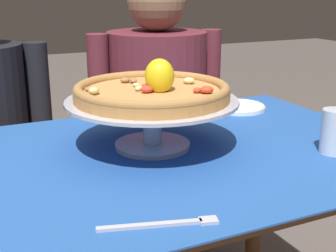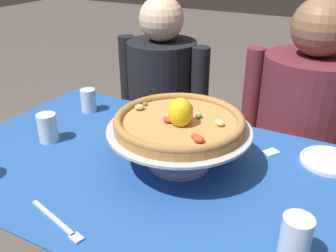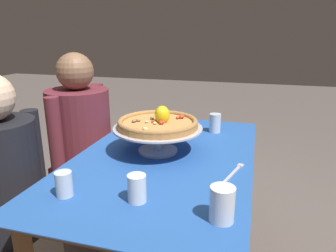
# 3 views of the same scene
# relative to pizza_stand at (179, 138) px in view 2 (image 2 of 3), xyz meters

# --- Properties ---
(dining_table) EXTENTS (1.33, 0.81, 0.73)m
(dining_table) POSITION_rel_pizza_stand_xyz_m (-0.05, -0.05, -0.20)
(dining_table) COLOR brown
(dining_table) RESTS_ON ground
(pizza_stand) EXTENTS (0.43, 0.43, 0.13)m
(pizza_stand) POSITION_rel_pizza_stand_xyz_m (0.00, 0.00, 0.00)
(pizza_stand) COLOR #B7B7C1
(pizza_stand) RESTS_ON dining_table
(pizza) EXTENTS (0.38, 0.38, 0.10)m
(pizza) POSITION_rel_pizza_stand_xyz_m (0.00, -0.00, 0.06)
(pizza) COLOR #BC8447
(pizza) RESTS_ON pizza_stand
(water_glass_front_right) EXTENTS (0.07, 0.07, 0.11)m
(water_glass_front_right) POSITION_rel_pizza_stand_xyz_m (0.38, -0.23, -0.04)
(water_glass_front_right) COLOR silver
(water_glass_front_right) RESTS_ON dining_table
(water_glass_back_left) EXTENTS (0.06, 0.06, 0.09)m
(water_glass_back_left) POSITION_rel_pizza_stand_xyz_m (-0.50, 0.19, -0.05)
(water_glass_back_left) COLOR silver
(water_glass_back_left) RESTS_ON dining_table
(water_glass_side_left) EXTENTS (0.07, 0.07, 0.10)m
(water_glass_side_left) POSITION_rel_pizza_stand_xyz_m (-0.46, -0.07, -0.05)
(water_glass_side_left) COLOR white
(water_glass_side_left) RESTS_ON dining_table
(side_plate) EXTENTS (0.17, 0.17, 0.02)m
(side_plate) POSITION_rel_pizza_stand_xyz_m (0.41, 0.22, -0.08)
(side_plate) COLOR white
(side_plate) RESTS_ON dining_table
(dinner_fork) EXTENTS (0.21, 0.07, 0.01)m
(dinner_fork) POSITION_rel_pizza_stand_xyz_m (-0.14, -0.38, -0.09)
(dinner_fork) COLOR #B7B7C1
(dinner_fork) RESTS_ON dining_table
(sugar_packet) EXTENTS (0.06, 0.06, 0.00)m
(sugar_packet) POSITION_rel_pizza_stand_xyz_m (0.24, 0.20, -0.09)
(sugar_packet) COLOR silver
(sugar_packet) RESTS_ON dining_table
(diner_left) EXTENTS (0.48, 0.34, 1.15)m
(diner_left) POSITION_rel_pizza_stand_xyz_m (-0.38, 0.58, -0.28)
(diner_left) COLOR gray
(diner_left) RESTS_ON ground
(diner_right) EXTENTS (0.54, 0.40, 1.18)m
(diner_right) POSITION_rel_pizza_stand_xyz_m (0.28, 0.60, -0.24)
(diner_right) COLOR maroon
(diner_right) RESTS_ON ground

